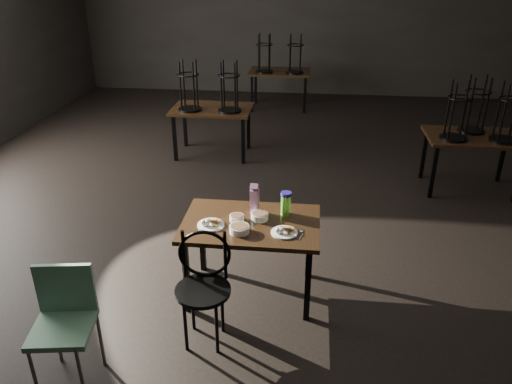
# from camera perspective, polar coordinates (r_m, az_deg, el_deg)

# --- Properties ---
(room) EXTENTS (12.00, 12.04, 3.22)m
(room) POSITION_cam_1_polar(r_m,az_deg,el_deg) (5.22, 5.24, 19.62)
(room) COLOR black
(room) RESTS_ON ground
(main_table) EXTENTS (1.20, 0.80, 0.75)m
(main_table) POSITION_cam_1_polar(r_m,az_deg,el_deg) (4.40, -0.59, -4.34)
(main_table) COLOR black
(main_table) RESTS_ON ground
(plate_left) EXTENTS (0.23, 0.23, 0.08)m
(plate_left) POSITION_cam_1_polar(r_m,az_deg,el_deg) (4.31, -5.23, -3.61)
(plate_left) COLOR white
(plate_left) RESTS_ON main_table
(plate_right) EXTENTS (0.23, 0.23, 0.07)m
(plate_right) POSITION_cam_1_polar(r_m,az_deg,el_deg) (4.19, 3.23, -4.50)
(plate_right) COLOR white
(plate_right) RESTS_ON main_table
(bowl_near) EXTENTS (0.13, 0.13, 0.05)m
(bowl_near) POSITION_cam_1_polar(r_m,az_deg,el_deg) (4.37, -2.21, -2.96)
(bowl_near) COLOR white
(bowl_near) RESTS_ON main_table
(bowl_far) EXTENTS (0.16, 0.16, 0.06)m
(bowl_far) POSITION_cam_1_polar(r_m,az_deg,el_deg) (4.39, 0.42, -2.76)
(bowl_far) COLOR white
(bowl_far) RESTS_ON main_table
(bowl_big) EXTENTS (0.17, 0.17, 0.06)m
(bowl_big) POSITION_cam_1_polar(r_m,az_deg,el_deg) (4.19, -1.92, -4.24)
(bowl_big) COLOR white
(bowl_big) RESTS_ON main_table
(juice_carton) EXTENTS (0.08, 0.08, 0.29)m
(juice_carton) POSITION_cam_1_polar(r_m,az_deg,el_deg) (4.45, -0.18, -0.84)
(juice_carton) COLOR #82176F
(juice_carton) RESTS_ON main_table
(water_bottle) EXTENTS (0.11, 0.11, 0.22)m
(water_bottle) POSITION_cam_1_polar(r_m,az_deg,el_deg) (4.44, 3.43, -1.28)
(water_bottle) COLOR #7AE844
(water_bottle) RESTS_ON main_table
(spoon) EXTENTS (0.05, 0.18, 0.01)m
(spoon) POSITION_cam_1_polar(r_m,az_deg,el_deg) (4.23, 5.22, -4.53)
(spoon) COLOR silver
(spoon) RESTS_ON main_table
(bentwood_chair) EXTENTS (0.45, 0.44, 0.93)m
(bentwood_chair) POSITION_cam_1_polar(r_m,az_deg,el_deg) (4.01, -6.00, -9.90)
(bentwood_chair) COLOR black
(bentwood_chair) RESTS_ON ground
(school_chair) EXTENTS (0.48, 0.48, 0.90)m
(school_chair) POSITION_cam_1_polar(r_m,az_deg,el_deg) (3.90, -21.07, -13.07)
(school_chair) COLOR #6BA684
(school_chair) RESTS_ON ground
(bg_table_left) EXTENTS (1.20, 0.80, 1.48)m
(bg_table_left) POSITION_cam_1_polar(r_m,az_deg,el_deg) (7.65, -5.13, 9.49)
(bg_table_left) COLOR black
(bg_table_left) RESTS_ON ground
(bg_table_right) EXTENTS (1.20, 0.80, 1.48)m
(bg_table_right) POSITION_cam_1_polar(r_m,az_deg,el_deg) (7.00, 23.78, 6.06)
(bg_table_right) COLOR black
(bg_table_right) RESTS_ON ground
(bg_table_far) EXTENTS (1.20, 0.80, 1.48)m
(bg_table_far) POSITION_cam_1_polar(r_m,az_deg,el_deg) (10.17, 2.73, 13.63)
(bg_table_far) COLOR black
(bg_table_far) RESTS_ON ground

